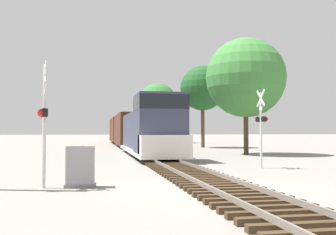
{
  "coord_description": "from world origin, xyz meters",
  "views": [
    {
      "loc": [
        -4.2,
        -12.92,
        1.97
      ],
      "look_at": [
        -0.98,
        4.11,
        2.57
      ],
      "focal_mm": 42.0,
      "sensor_mm": 36.0,
      "label": 1
    }
  ],
  "objects_px": {
    "crossing_signal_near": "(44,117)",
    "crossing_signal_far": "(261,122)",
    "tree_deep_background": "(158,102)",
    "tree_far_right": "(246,78)",
    "relay_cabinet": "(80,167)",
    "freight_train": "(130,130)",
    "tree_mid_background": "(203,88)"
  },
  "relations": [
    {
      "from": "tree_mid_background",
      "to": "tree_deep_background",
      "type": "relative_size",
      "value": 0.98
    },
    {
      "from": "freight_train",
      "to": "tree_deep_background",
      "type": "relative_size",
      "value": 4.85
    },
    {
      "from": "crossing_signal_near",
      "to": "relay_cabinet",
      "type": "height_order",
      "value": "crossing_signal_near"
    },
    {
      "from": "crossing_signal_far",
      "to": "tree_far_right",
      "type": "relative_size",
      "value": 0.43
    },
    {
      "from": "tree_far_right",
      "to": "tree_mid_background",
      "type": "height_order",
      "value": "tree_far_right"
    },
    {
      "from": "freight_train",
      "to": "tree_deep_background",
      "type": "height_order",
      "value": "tree_deep_background"
    },
    {
      "from": "relay_cabinet",
      "to": "tree_deep_background",
      "type": "distance_m",
      "value": 51.8
    },
    {
      "from": "crossing_signal_near",
      "to": "tree_deep_background",
      "type": "relative_size",
      "value": 0.44
    },
    {
      "from": "tree_deep_background",
      "to": "tree_far_right",
      "type": "bearing_deg",
      "value": -86.3
    },
    {
      "from": "crossing_signal_far",
      "to": "relay_cabinet",
      "type": "relative_size",
      "value": 2.89
    },
    {
      "from": "tree_far_right",
      "to": "tree_deep_background",
      "type": "height_order",
      "value": "tree_deep_background"
    },
    {
      "from": "crossing_signal_near",
      "to": "tree_far_right",
      "type": "xyz_separation_m",
      "value": [
        14.31,
        17.06,
        4.0
      ]
    },
    {
      "from": "tree_deep_background",
      "to": "tree_mid_background",
      "type": "bearing_deg",
      "value": -83.09
    },
    {
      "from": "crossing_signal_near",
      "to": "relay_cabinet",
      "type": "xyz_separation_m",
      "value": [
        1.26,
        -0.02,
        -1.76
      ]
    },
    {
      "from": "tree_mid_background",
      "to": "tree_deep_background",
      "type": "bearing_deg",
      "value": 96.91
    },
    {
      "from": "freight_train",
      "to": "tree_mid_background",
      "type": "height_order",
      "value": "tree_mid_background"
    },
    {
      "from": "crossing_signal_near",
      "to": "crossing_signal_far",
      "type": "bearing_deg",
      "value": 107.41
    },
    {
      "from": "tree_far_right",
      "to": "relay_cabinet",
      "type": "bearing_deg",
      "value": -127.37
    },
    {
      "from": "crossing_signal_far",
      "to": "relay_cabinet",
      "type": "bearing_deg",
      "value": 118.7
    },
    {
      "from": "freight_train",
      "to": "relay_cabinet",
      "type": "bearing_deg",
      "value": -98.21
    },
    {
      "from": "crossing_signal_far",
      "to": "tree_deep_background",
      "type": "distance_m",
      "value": 45.09
    },
    {
      "from": "relay_cabinet",
      "to": "tree_mid_background",
      "type": "bearing_deg",
      "value": 66.93
    },
    {
      "from": "relay_cabinet",
      "to": "tree_mid_background",
      "type": "distance_m",
      "value": 34.35
    },
    {
      "from": "crossing_signal_near",
      "to": "tree_mid_background",
      "type": "distance_m",
      "value": 34.56
    },
    {
      "from": "crossing_signal_far",
      "to": "tree_deep_background",
      "type": "xyz_separation_m",
      "value": [
        1.69,
        44.85,
        4.34
      ]
    },
    {
      "from": "freight_train",
      "to": "crossing_signal_near",
      "type": "relative_size",
      "value": 11.06
    },
    {
      "from": "relay_cabinet",
      "to": "tree_deep_background",
      "type": "bearing_deg",
      "value": 77.76
    },
    {
      "from": "crossing_signal_near",
      "to": "tree_deep_background",
      "type": "height_order",
      "value": "tree_deep_background"
    },
    {
      "from": "freight_train",
      "to": "relay_cabinet",
      "type": "relative_size",
      "value": 33.36
    },
    {
      "from": "crossing_signal_far",
      "to": "tree_mid_background",
      "type": "xyz_separation_m",
      "value": [
        4.02,
        25.64,
        4.65
      ]
    },
    {
      "from": "relay_cabinet",
      "to": "tree_mid_background",
      "type": "xyz_separation_m",
      "value": [
        13.23,
        31.06,
        6.37
      ]
    },
    {
      "from": "freight_train",
      "to": "tree_mid_background",
      "type": "bearing_deg",
      "value": -8.18
    }
  ]
}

